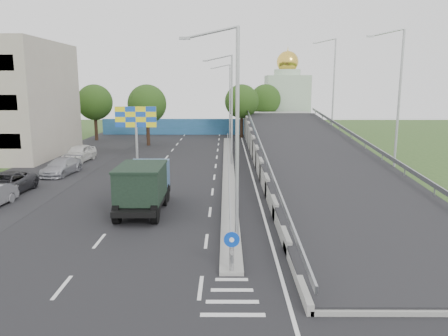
{
  "coord_description": "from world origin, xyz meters",
  "views": [
    {
      "loc": [
        -0.24,
        -14.46,
        7.69
      ],
      "look_at": [
        -0.36,
        13.82,
        2.2
      ],
      "focal_mm": 35.0,
      "sensor_mm": 36.0,
      "label": 1
    }
  ],
  "objects_px": {
    "billboard": "(136,120)",
    "lamp_post_near": "(233,124)",
    "dump_truck": "(144,184)",
    "parked_car_d": "(61,167)",
    "parked_car_c": "(5,184)",
    "parked_car_e": "(79,153)",
    "church": "(287,98)",
    "lamp_post_far": "(228,97)",
    "sign_bollard": "(232,251)",
    "lamp_post_mid": "(230,104)"
  },
  "relations": [
    {
      "from": "church",
      "to": "billboard",
      "type": "distance_m",
      "value": 37.23
    },
    {
      "from": "lamp_post_far",
      "to": "parked_car_e",
      "type": "distance_m",
      "value": 23.64
    },
    {
      "from": "parked_car_d",
      "to": "lamp_post_near",
      "type": "bearing_deg",
      "value": -40.87
    },
    {
      "from": "billboard",
      "to": "dump_truck",
      "type": "bearing_deg",
      "value": -77.24
    },
    {
      "from": "sign_bollard",
      "to": "parked_car_e",
      "type": "distance_m",
      "value": 30.19
    },
    {
      "from": "lamp_post_far",
      "to": "parked_car_d",
      "type": "xyz_separation_m",
      "value": [
        -14.42,
        -23.94,
        -5.1
      ]
    },
    {
      "from": "parked_car_e",
      "to": "parked_car_d",
      "type": "bearing_deg",
      "value": -78.56
    },
    {
      "from": "dump_truck",
      "to": "parked_car_e",
      "type": "height_order",
      "value": "dump_truck"
    },
    {
      "from": "parked_car_c",
      "to": "parked_car_e",
      "type": "relative_size",
      "value": 1.11
    },
    {
      "from": "parked_car_d",
      "to": "parked_car_c",
      "type": "bearing_deg",
      "value": -94.1
    },
    {
      "from": "lamp_post_near",
      "to": "lamp_post_far",
      "type": "height_order",
      "value": "same"
    },
    {
      "from": "lamp_post_near",
      "to": "parked_car_e",
      "type": "bearing_deg",
      "value": 123.79
    },
    {
      "from": "lamp_post_near",
      "to": "dump_truck",
      "type": "xyz_separation_m",
      "value": [
        -5.36,
        5.44,
        -4.16
      ]
    },
    {
      "from": "lamp_post_mid",
      "to": "lamp_post_far",
      "type": "bearing_deg",
      "value": 90.0
    },
    {
      "from": "sign_bollard",
      "to": "lamp_post_far",
      "type": "relative_size",
      "value": 0.17
    },
    {
      "from": "lamp_post_far",
      "to": "parked_car_d",
      "type": "bearing_deg",
      "value": -121.07
    },
    {
      "from": "lamp_post_far",
      "to": "dump_truck",
      "type": "relative_size",
      "value": 1.49
    },
    {
      "from": "sign_bollard",
      "to": "dump_truck",
      "type": "xyz_separation_m",
      "value": [
        -5.25,
        9.26,
        0.61
      ]
    },
    {
      "from": "sign_bollard",
      "to": "church",
      "type": "relative_size",
      "value": 0.12
    },
    {
      "from": "church",
      "to": "parked_car_e",
      "type": "relative_size",
      "value": 2.77
    },
    {
      "from": "parked_car_c",
      "to": "parked_car_e",
      "type": "xyz_separation_m",
      "value": [
        0.79,
        13.28,
        0.08
      ]
    },
    {
      "from": "sign_bollard",
      "to": "lamp_post_near",
      "type": "bearing_deg",
      "value": 88.36
    },
    {
      "from": "parked_car_e",
      "to": "billboard",
      "type": "bearing_deg",
      "value": 1.99
    },
    {
      "from": "lamp_post_far",
      "to": "parked_car_c",
      "type": "height_order",
      "value": "lamp_post_far"
    },
    {
      "from": "lamp_post_far",
      "to": "parked_car_d",
      "type": "distance_m",
      "value": 28.41
    },
    {
      "from": "lamp_post_near",
      "to": "parked_car_c",
      "type": "bearing_deg",
      "value": 149.95
    },
    {
      "from": "sign_bollard",
      "to": "parked_car_c",
      "type": "relative_size",
      "value": 0.3
    },
    {
      "from": "parked_car_c",
      "to": "lamp_post_mid",
      "type": "bearing_deg",
      "value": 37.26
    },
    {
      "from": "sign_bollard",
      "to": "parked_car_d",
      "type": "bearing_deg",
      "value": 125.74
    },
    {
      "from": "lamp_post_far",
      "to": "lamp_post_near",
      "type": "bearing_deg",
      "value": -90.0
    },
    {
      "from": "billboard",
      "to": "lamp_post_mid",
      "type": "bearing_deg",
      "value": -12.38
    },
    {
      "from": "church",
      "to": "dump_truck",
      "type": "xyz_separation_m",
      "value": [
        -15.25,
        -48.56,
        -3.66
      ]
    },
    {
      "from": "lamp_post_mid",
      "to": "parked_car_c",
      "type": "xyz_separation_m",
      "value": [
        -15.81,
        -10.85,
        -5.04
      ]
    },
    {
      "from": "billboard",
      "to": "dump_truck",
      "type": "relative_size",
      "value": 0.81
    },
    {
      "from": "parked_car_e",
      "to": "lamp_post_mid",
      "type": "bearing_deg",
      "value": -3.04
    },
    {
      "from": "sign_bollard",
      "to": "church",
      "type": "bearing_deg",
      "value": 80.19
    },
    {
      "from": "lamp_post_near",
      "to": "billboard",
      "type": "distance_m",
      "value": 23.87
    },
    {
      "from": "church",
      "to": "dump_truck",
      "type": "height_order",
      "value": "church"
    },
    {
      "from": "billboard",
      "to": "lamp_post_far",
      "type": "bearing_deg",
      "value": 63.16
    },
    {
      "from": "lamp_post_mid",
      "to": "lamp_post_far",
      "type": "xyz_separation_m",
      "value": [
        0.0,
        20.0,
        0.0
      ]
    },
    {
      "from": "billboard",
      "to": "lamp_post_near",
      "type": "bearing_deg",
      "value": -67.51
    },
    {
      "from": "sign_bollard",
      "to": "parked_car_c",
      "type": "height_order",
      "value": "sign_bollard"
    },
    {
      "from": "lamp_post_far",
      "to": "parked_car_c",
      "type": "xyz_separation_m",
      "value": [
        -15.81,
        -30.85,
        -5.04
      ]
    },
    {
      "from": "dump_truck",
      "to": "parked_car_c",
      "type": "xyz_separation_m",
      "value": [
        -10.45,
        3.71,
        -0.87
      ]
    },
    {
      "from": "lamp_post_near",
      "to": "parked_car_c",
      "type": "height_order",
      "value": "lamp_post_near"
    },
    {
      "from": "billboard",
      "to": "parked_car_e",
      "type": "bearing_deg",
      "value": 175.84
    },
    {
      "from": "billboard",
      "to": "parked_car_e",
      "type": "distance_m",
      "value": 6.79
    },
    {
      "from": "sign_bollard",
      "to": "billboard",
      "type": "distance_m",
      "value": 27.53
    },
    {
      "from": "sign_bollard",
      "to": "parked_car_d",
      "type": "xyz_separation_m",
      "value": [
        -14.31,
        19.89,
        -0.33
      ]
    },
    {
      "from": "lamp_post_near",
      "to": "dump_truck",
      "type": "relative_size",
      "value": 1.49
    }
  ]
}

